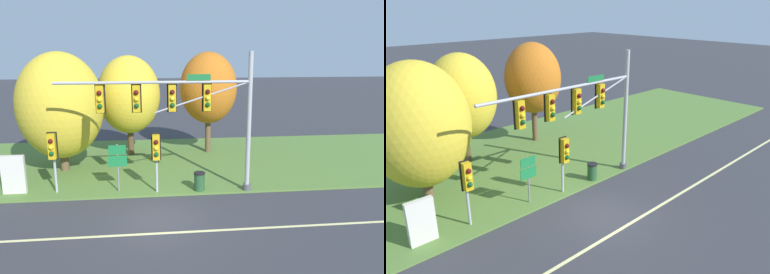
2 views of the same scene
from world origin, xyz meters
The scene contains 12 objects.
ground_plane centered at (0.00, 0.00, 0.00)m, with size 160.00×160.00×0.00m, color #333338.
lane_stripe centered at (0.00, -1.20, 0.00)m, with size 36.00×0.16×0.01m, color beige.
grass_verge centered at (0.00, 8.25, 0.05)m, with size 48.00×11.50×0.10m, color #517533.
traffic_signal_mast centered at (1.34, 2.71, 4.36)m, with size 9.17×0.49×6.77m.
pedestrian_signal_near_kerb centered at (-0.01, 2.77, 2.24)m, with size 0.46×0.55×2.98m.
pedestrian_signal_further_along centered at (-4.90, 3.26, 2.29)m, with size 0.46×0.55×3.04m.
route_sign_post centered at (-1.88, 3.22, 1.68)m, with size 0.91×0.08×2.40m.
tree_nearest_road centered at (-5.24, 6.96, 3.86)m, with size 4.76×4.76×6.75m.
tree_left_of_mast centered at (-1.59, 9.90, 4.08)m, with size 3.99×3.99×6.49m.
tree_behind_signpost centered at (3.60, 10.02, 4.44)m, with size 3.75×3.75×6.71m.
info_kiosk centered at (-6.87, 3.52, 1.04)m, with size 1.10×0.24×1.90m.
trash_bin centered at (2.09, 2.91, 0.57)m, with size 0.56×0.56×0.93m.
Camera 1 is at (-0.22, -14.46, 6.91)m, focal length 35.00 mm.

